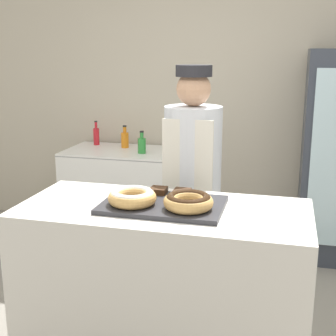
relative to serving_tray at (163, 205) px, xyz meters
The scene contains 12 objects.
wall_back 2.17m from the serving_tray, 90.00° to the left, with size 8.00×0.06×2.70m.
display_counter 0.47m from the serving_tray, ahead, with size 1.47×0.66×0.92m.
serving_tray is the anchor object (origin of this frame).
donut_light_glaze 0.16m from the serving_tray, 157.14° to the right, with size 0.24×0.24×0.07m.
donut_chocolate_glaze 0.16m from the serving_tray, 22.86° to the right, with size 0.24×0.24×0.07m.
brownie_back_left 0.16m from the serving_tray, 113.83° to the left, with size 0.09×0.09×0.03m.
brownie_back_right 0.16m from the serving_tray, 66.17° to the left, with size 0.09×0.09×0.03m.
baker_person 0.64m from the serving_tray, 88.04° to the left, with size 0.36×0.36×1.61m.
chest_freezer 2.03m from the serving_tray, 116.03° to the left, with size 1.02×0.62×0.82m.
bottle_orange 2.07m from the serving_tray, 114.87° to the left, with size 0.07×0.07×0.21m.
bottle_red 2.27m from the serving_tray, 121.36° to the left, with size 0.06×0.06×0.23m.
bottle_green 1.80m from the serving_tray, 110.94° to the left, with size 0.07×0.07×0.20m.
Camera 1 is at (0.58, -2.17, 1.69)m, focal length 50.00 mm.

